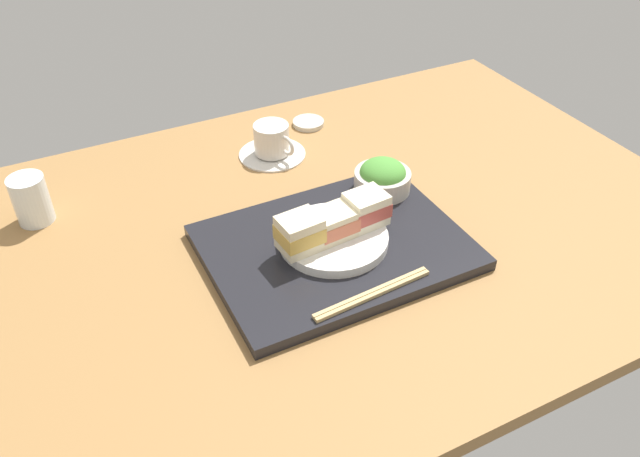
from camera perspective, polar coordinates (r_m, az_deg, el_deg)
ground_plane at (r=125.19cm, az=1.74°, el=0.02°), size 140.00×100.00×3.00cm
serving_tray at (r=116.62cm, az=1.33°, el=-1.65°), size 45.06×33.99×2.20cm
sandwich_plate at (r=115.38cm, az=1.18°, el=-0.88°), size 19.45×19.45×1.77cm
sandwich_near at (r=110.05cm, az=-1.79°, el=-0.43°), size 7.62×6.59×6.29cm
sandwich_middle at (r=113.27cm, az=1.20°, el=0.47°), size 7.86×6.62×5.06cm
sandwich_far at (r=116.18cm, az=4.04°, el=1.74°), size 7.79×6.56×5.99cm
salad_bowl at (r=128.14cm, az=5.48°, el=4.48°), size 11.07×11.07×6.53cm
chopsticks_pair at (r=105.82cm, az=4.62°, el=-5.71°), size 21.95×3.11×0.70cm
coffee_cup at (r=143.11cm, az=-4.22°, el=7.48°), size 14.63×14.63×7.42cm
drinking_glass at (r=133.45cm, az=-23.93°, el=2.32°), size 6.72×6.72×9.48cm
small_sauce_dish at (r=155.89cm, az=-1.02°, el=9.21°), size 7.36×7.36×1.13cm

